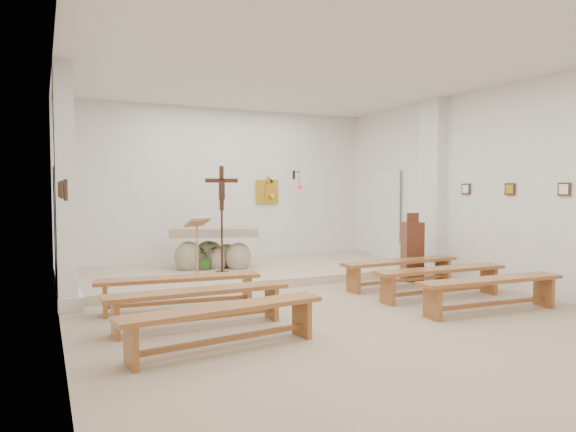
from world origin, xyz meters
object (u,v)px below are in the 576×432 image
bench_left_second (199,299)px  bench_right_second (441,276)px  lectern (197,248)px  donation_pedestal (412,251)px  bench_left_front (179,285)px  bench_left_third (225,317)px  altar (214,251)px  bench_right_front (400,267)px  bench_right_third (491,287)px  crucifix_stand (222,212)px

bench_left_second → bench_right_second: 3.89m
lectern → donation_pedestal: (3.79, -1.16, -0.13)m
bench_left_front → bench_left_third: size_ratio=1.00×
altar → bench_left_front: (-1.33, -2.59, -0.12)m
lectern → donation_pedestal: size_ratio=0.86×
bench_right_front → bench_right_second: same height
altar → bench_left_front: bearing=-96.8°
donation_pedestal → bench_right_third: (-0.62, -2.45, -0.20)m
bench_left_front → bench_right_front: same height
bench_left_front → bench_left_third: (0.00, -2.01, 0.00)m
lectern → bench_right_front: size_ratio=0.47×
donation_pedestal → bench_left_front: size_ratio=0.55×
altar → bench_left_front: size_ratio=0.79×
altar → bench_left_second: 3.83m
altar → bench_left_second: bearing=-89.9°
lectern → bench_left_third: 3.69m
altar → bench_right_second: (2.56, -3.59, -0.12)m
lectern → bench_left_third: bearing=-120.1°
bench_left_front → bench_right_front: bearing=6.6°
donation_pedestal → bench_right_third: bearing=-86.1°
crucifix_stand → altar: bearing=96.9°
bench_right_front → bench_right_second: size_ratio=1.00×
crucifix_stand → bench_left_second: crucifix_stand is taller
lectern → bench_right_front: 3.57m
bench_left_second → bench_right_second: (3.89, 0.00, 0.00)m
altar → bench_right_front: size_ratio=0.79×
bench_left_front → bench_right_third: bearing=-20.7°
donation_pedestal → bench_left_third: 5.13m
bench_left_second → donation_pedestal: bearing=17.7°
crucifix_stand → bench_left_third: size_ratio=0.86×
donation_pedestal → bench_right_front: size_ratio=0.55×
bench_left_third → bench_right_second: bearing=7.7°
bench_right_second → altar: bearing=128.0°
bench_right_front → lectern: bearing=151.5°
bench_left_second → bench_right_third: same height
altar → bench_right_second: size_ratio=0.79×
altar → bench_left_front: 2.91m
crucifix_stand → bench_left_third: bearing=-96.3°
bench_left_front → bench_right_front: (3.89, 0.00, 0.00)m
bench_left_third → bench_right_third: bearing=-6.7°
donation_pedestal → bench_left_third: (-4.51, -2.45, -0.20)m
bench_right_front → bench_left_third: (-3.89, -2.01, 0.00)m
crucifix_stand → bench_right_second: bearing=-36.4°
lectern → bench_right_third: 4.82m
bench_right_third → lectern: bearing=135.2°
donation_pedestal → bench_right_front: donation_pedestal is taller
altar → bench_left_second: (-1.33, -3.59, -0.12)m
bench_right_third → bench_left_second: bearing=169.3°
bench_right_second → bench_right_third: bearing=-87.6°
lectern → bench_left_front: size_ratio=0.47×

